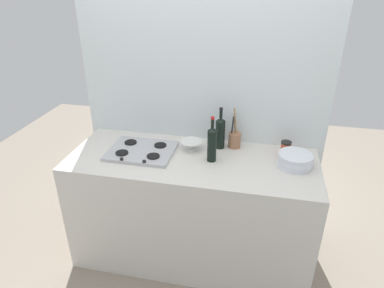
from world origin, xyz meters
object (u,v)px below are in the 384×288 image
wine_bottle_leftmost (212,144)px  wine_bottle_mid_left (220,132)px  mixing_bowl (191,145)px  stovetop_hob (142,151)px  plate_stack (295,160)px  utensil_crock (235,139)px  condiment_jar_front (286,148)px

wine_bottle_leftmost → wine_bottle_mid_left: (0.03, 0.21, -0.01)m
wine_bottle_leftmost → wine_bottle_mid_left: size_ratio=1.04×
wine_bottle_mid_left → mixing_bowl: size_ratio=1.97×
stovetop_hob → mixing_bowl: mixing_bowl is taller
wine_bottle_mid_left → mixing_bowl: bearing=-157.3°
stovetop_hob → wine_bottle_leftmost: size_ratio=1.42×
wine_bottle_leftmost → mixing_bowl: bearing=143.8°
plate_stack → wine_bottle_leftmost: size_ratio=0.72×
plate_stack → utensil_crock: utensil_crock is taller
stovetop_hob → plate_stack: plate_stack is taller
wine_bottle_mid_left → mixing_bowl: wine_bottle_mid_left is taller
stovetop_hob → condiment_jar_front: 1.07m
plate_stack → wine_bottle_leftmost: 0.59m
wine_bottle_leftmost → wine_bottle_mid_left: bearing=82.2°
condiment_jar_front → wine_bottle_leftmost: bearing=-157.5°
utensil_crock → condiment_jar_front: (0.38, -0.03, -0.02)m
mixing_bowl → condiment_jar_front: size_ratio=1.67×
plate_stack → utensil_crock: size_ratio=0.78×
plate_stack → condiment_jar_front: bearing=109.2°
plate_stack → wine_bottle_mid_left: 0.58m
wine_bottle_leftmost → condiment_jar_front: wine_bottle_leftmost is taller
wine_bottle_mid_left → condiment_jar_front: wine_bottle_mid_left is taller
wine_bottle_mid_left → utensil_crock: 0.13m
wine_bottle_leftmost → plate_stack: bearing=3.9°
stovetop_hob → wine_bottle_mid_left: bearing=20.2°
utensil_crock → condiment_jar_front: utensil_crock is taller
stovetop_hob → wine_bottle_mid_left: wine_bottle_mid_left is taller
plate_stack → mixing_bowl: plate_stack is taller
wine_bottle_mid_left → mixing_bowl: (-0.20, -0.09, -0.09)m
stovetop_hob → condiment_jar_front: size_ratio=4.86×
stovetop_hob → condiment_jar_front: (1.05, 0.21, 0.04)m
mixing_bowl → condiment_jar_front: (0.69, 0.09, 0.01)m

